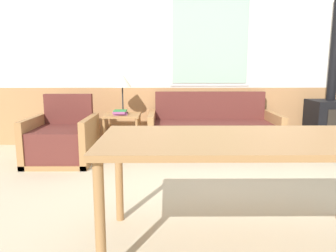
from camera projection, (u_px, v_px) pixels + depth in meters
ground_plane at (254, 219)px, 2.64m from camera, size 16.00×16.00×0.00m
wall_back at (212, 57)px, 4.99m from camera, size 7.20×0.09×2.70m
couch at (212, 135)px, 4.68m from camera, size 1.81×0.84×0.85m
armchair at (62, 141)px, 4.23m from camera, size 0.81×0.84×0.85m
side_table at (122, 121)px, 4.64m from camera, size 0.51×0.51×0.56m
table_lamp at (122, 82)px, 4.63m from camera, size 0.26×0.26×0.56m
book_stack at (120, 112)px, 4.53m from camera, size 0.20×0.18×0.07m
dining_table at (245, 148)px, 2.14m from camera, size 1.89×0.88×0.76m
wood_stove at (331, 114)px, 4.63m from camera, size 0.59×0.53×2.48m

